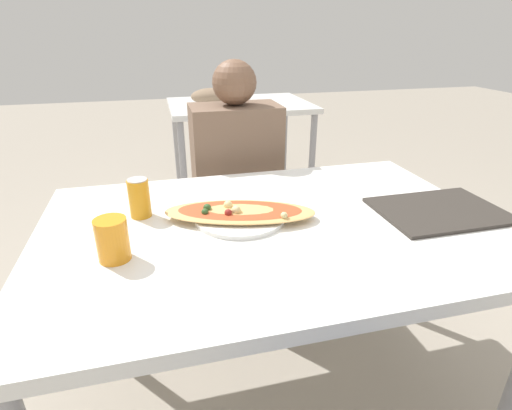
# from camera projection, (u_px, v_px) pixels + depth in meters

# --- Properties ---
(ground_plane) EXTENTS (14.00, 14.00, 0.00)m
(ground_plane) POSITION_uv_depth(u_px,v_px,m) (268.00, 393.00, 1.52)
(ground_plane) COLOR #9E9384
(dining_table) EXTENTS (1.39, 0.94, 0.73)m
(dining_table) POSITION_uv_depth(u_px,v_px,m) (270.00, 241.00, 1.25)
(dining_table) COLOR white
(dining_table) RESTS_ON ground_plane
(chair_far_seated) EXTENTS (0.40, 0.40, 0.90)m
(chair_far_seated) POSITION_uv_depth(u_px,v_px,m) (233.00, 194.00, 2.04)
(chair_far_seated) COLOR #2D3851
(chair_far_seated) RESTS_ON ground_plane
(person_seated) EXTENTS (0.40, 0.27, 1.16)m
(person_seated) POSITION_uv_depth(u_px,v_px,m) (237.00, 167.00, 1.86)
(person_seated) COLOR #2D2D38
(person_seated) RESTS_ON ground_plane
(pizza_main) EXTENTS (0.50, 0.30, 0.05)m
(pizza_main) POSITION_uv_depth(u_px,v_px,m) (240.00, 213.00, 1.25)
(pizza_main) COLOR white
(pizza_main) RESTS_ON dining_table
(soda_can) EXTENTS (0.07, 0.07, 0.12)m
(soda_can) POSITION_uv_depth(u_px,v_px,m) (139.00, 198.00, 1.25)
(soda_can) COLOR orange
(soda_can) RESTS_ON dining_table
(drink_glass) EXTENTS (0.08, 0.08, 0.11)m
(drink_glass) POSITION_uv_depth(u_px,v_px,m) (112.00, 240.00, 1.02)
(drink_glass) COLOR orange
(drink_glass) RESTS_ON dining_table
(serving_tray) EXTENTS (0.40, 0.29, 0.01)m
(serving_tray) POSITION_uv_depth(u_px,v_px,m) (439.00, 211.00, 1.30)
(serving_tray) COLOR #332D28
(serving_tray) RESTS_ON dining_table
(background_table) EXTENTS (1.10, 0.80, 0.85)m
(background_table) POSITION_uv_depth(u_px,v_px,m) (235.00, 110.00, 3.18)
(background_table) COLOR white
(background_table) RESTS_ON ground_plane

